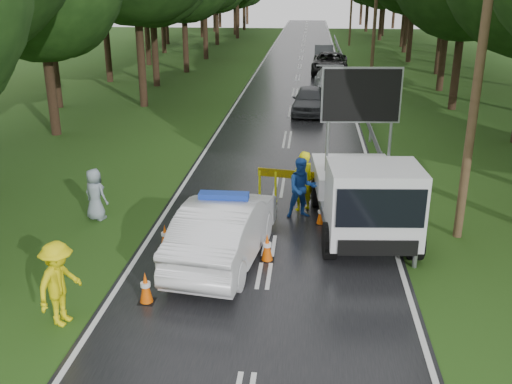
# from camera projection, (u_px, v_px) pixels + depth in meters

# --- Properties ---
(ground) EXTENTS (160.00, 160.00, 0.00)m
(ground) POSITION_uv_depth(u_px,v_px,m) (267.00, 261.00, 14.57)
(ground) COLOR #274413
(ground) RESTS_ON ground
(road) EXTENTS (7.00, 140.00, 0.02)m
(road) POSITION_uv_depth(u_px,v_px,m) (298.00, 78.00, 42.60)
(road) COLOR black
(road) RESTS_ON ground
(guardrail) EXTENTS (0.12, 60.06, 0.70)m
(guardrail) POSITION_uv_depth(u_px,v_px,m) (348.00, 72.00, 41.77)
(guardrail) COLOR gray
(guardrail) RESTS_ON ground
(utility_pole_near) EXTENTS (1.40, 0.24, 10.00)m
(utility_pole_near) POSITION_uv_depth(u_px,v_px,m) (482.00, 52.00, 14.23)
(utility_pole_near) COLOR #4A3822
(utility_pole_near) RESTS_ON ground
(utility_pole_mid) EXTENTS (1.40, 0.24, 10.00)m
(utility_pole_mid) POSITION_uv_depth(u_px,v_px,m) (376.00, 8.00, 38.52)
(utility_pole_mid) COLOR #4A3822
(utility_pole_mid) RESTS_ON ground
(police_sedan) EXTENTS (2.40, 5.19, 1.81)m
(police_sedan) POSITION_uv_depth(u_px,v_px,m) (225.00, 229.00, 14.38)
(police_sedan) COLOR silver
(police_sedan) RESTS_ON ground
(work_truck) EXTENTS (2.87, 5.71, 4.41)m
(work_truck) POSITION_uv_depth(u_px,v_px,m) (364.00, 194.00, 15.76)
(work_truck) COLOR gray
(work_truck) RESTS_ON ground
(barrier) EXTENTS (2.71, 0.52, 1.14)m
(barrier) POSITION_uv_depth(u_px,v_px,m) (300.00, 179.00, 17.94)
(barrier) COLOR #DAE50C
(barrier) RESTS_ON ground
(officer) EXTENTS (0.83, 0.76, 1.91)m
(officer) POSITION_uv_depth(u_px,v_px,m) (303.00, 181.00, 17.49)
(officer) COLOR #F4EF0D
(officer) RESTS_ON ground
(civilian) EXTENTS (1.04, 0.90, 1.85)m
(civilian) POSITION_uv_depth(u_px,v_px,m) (302.00, 188.00, 16.98)
(civilian) COLOR #18439C
(civilian) RESTS_ON ground
(bystander_left) EXTENTS (0.98, 1.33, 1.84)m
(bystander_left) POSITION_uv_depth(u_px,v_px,m) (59.00, 284.00, 11.60)
(bystander_left) COLOR yellow
(bystander_left) RESTS_ON ground
(bystander_right) EXTENTS (0.91, 0.77, 1.58)m
(bystander_right) POSITION_uv_depth(u_px,v_px,m) (95.00, 194.00, 16.87)
(bystander_right) COLOR gray
(bystander_right) RESTS_ON ground
(queue_car_first) EXTENTS (1.97, 4.38, 1.46)m
(queue_car_first) POSITION_uv_depth(u_px,v_px,m) (309.00, 100.00, 30.76)
(queue_car_first) COLOR #3D3F45
(queue_car_first) RESTS_ON ground
(queue_car_second) EXTENTS (2.49, 5.48, 1.55)m
(queue_car_second) POSITION_uv_depth(u_px,v_px,m) (333.00, 82.00, 36.22)
(queue_car_second) COLOR #A5A9AD
(queue_car_second) RESTS_ON ground
(queue_car_third) EXTENTS (2.96, 5.97, 1.63)m
(queue_car_third) POSITION_uv_depth(u_px,v_px,m) (330.00, 63.00, 44.17)
(queue_car_third) COLOR black
(queue_car_third) RESTS_ON ground
(queue_car_fourth) EXTENTS (1.66, 4.61, 1.51)m
(queue_car_fourth) POSITION_uv_depth(u_px,v_px,m) (324.00, 54.00, 50.45)
(queue_car_fourth) COLOR #3D4144
(queue_car_fourth) RESTS_ON ground
(cone_near_left) EXTENTS (0.36, 0.36, 0.75)m
(cone_near_left) POSITION_uv_depth(u_px,v_px,m) (146.00, 288.00, 12.54)
(cone_near_left) COLOR black
(cone_near_left) RESTS_ON ground
(cone_center) EXTENTS (0.36, 0.36, 0.76)m
(cone_center) POSITION_uv_depth(u_px,v_px,m) (267.00, 248.00, 14.44)
(cone_center) COLOR black
(cone_center) RESTS_ON ground
(cone_far) EXTENTS (0.31, 0.31, 0.66)m
(cone_far) POSITION_uv_depth(u_px,v_px,m) (321.00, 214.00, 16.67)
(cone_far) COLOR black
(cone_far) RESTS_ON ground
(cone_left_mid) EXTENTS (0.32, 0.32, 0.68)m
(cone_left_mid) POSITION_uv_depth(u_px,v_px,m) (165.00, 237.00, 15.17)
(cone_left_mid) COLOR black
(cone_left_mid) RESTS_ON ground
(cone_right) EXTENTS (0.33, 0.33, 0.70)m
(cone_right) POSITION_uv_depth(u_px,v_px,m) (352.00, 196.00, 18.07)
(cone_right) COLOR black
(cone_right) RESTS_ON ground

